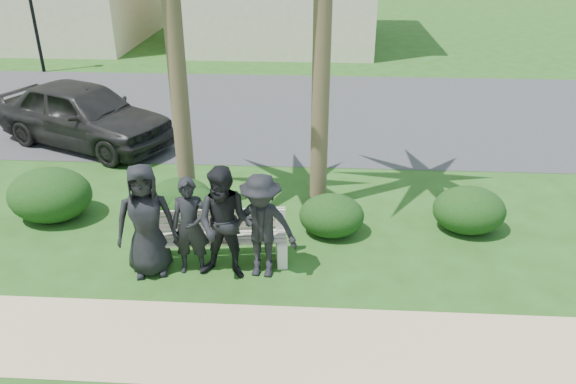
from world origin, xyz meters
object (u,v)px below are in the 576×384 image
object	(u,v)px
man_c	(225,224)
man_d	(261,227)
man_a	(146,221)
park_bench	(213,242)
man_b	(190,226)
car_a	(84,114)

from	to	relation	value
man_c	man_d	bearing A→B (deg)	14.54
man_d	man_c	bearing A→B (deg)	-166.19
man_a	man_d	distance (m)	1.76
park_bench	man_a	bearing A→B (deg)	-167.88
park_bench	man_d	xyz separation A→B (m)	(0.83, -0.30, 0.48)
man_b	man_c	distance (m)	0.58
man_d	man_b	bearing A→B (deg)	-174.47
man_c	car_a	world-z (taller)	man_c
man_a	man_b	size ratio (longest dim) A/B	1.14
man_b	car_a	world-z (taller)	man_b
man_c	man_a	bearing A→B (deg)	-173.53
man_a	man_c	world-z (taller)	man_a
car_a	man_b	bearing A→B (deg)	-120.33
man_c	man_d	distance (m)	0.55
park_bench	man_c	xyz separation A→B (m)	(0.29, -0.36, 0.54)
car_a	man_d	bearing A→B (deg)	-113.34
man_a	man_b	xyz separation A→B (m)	(0.66, 0.06, -0.12)
man_c	park_bench	bearing A→B (deg)	136.38
man_b	man_c	bearing A→B (deg)	-13.79
man_b	car_a	xyz separation A→B (m)	(-3.76, 5.27, -0.02)
man_c	car_a	bearing A→B (deg)	136.74
car_a	park_bench	bearing A→B (deg)	-116.98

